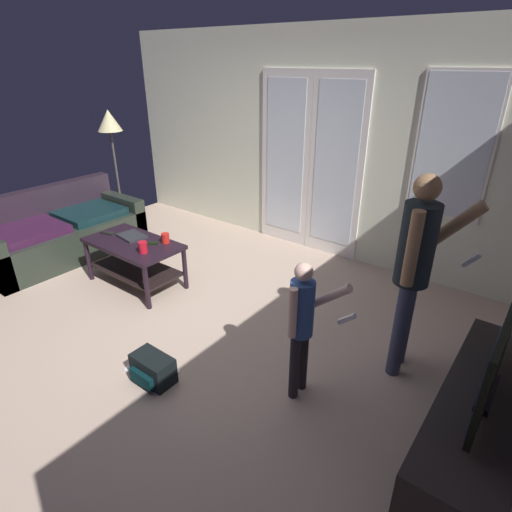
# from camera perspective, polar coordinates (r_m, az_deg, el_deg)

# --- Properties ---
(ground_plane) EXTENTS (5.90, 4.75, 0.02)m
(ground_plane) POSITION_cam_1_polar(r_m,az_deg,el_deg) (4.08, -11.31, -9.07)
(ground_plane) COLOR tan
(wall_back_with_doors) EXTENTS (5.90, 0.09, 2.67)m
(wall_back_with_doors) POSITION_cam_1_polar(r_m,az_deg,el_deg) (5.24, 7.67, 14.71)
(wall_back_with_doors) COLOR silver
(wall_back_with_doors) RESTS_ON ground_plane
(leather_couch) EXTENTS (0.91, 1.92, 0.82)m
(leather_couch) POSITION_cam_1_polar(r_m,az_deg,el_deg) (5.75, -25.37, 2.82)
(leather_couch) COLOR #262D25
(leather_couch) RESTS_ON ground_plane
(coffee_table) EXTENTS (1.07, 0.58, 0.51)m
(coffee_table) POSITION_cam_1_polar(r_m,az_deg,el_deg) (4.66, -16.44, 0.34)
(coffee_table) COLOR black
(coffee_table) RESTS_ON ground_plane
(tv_stand) EXTENTS (0.47, 1.68, 0.46)m
(tv_stand) POSITION_cam_1_polar(r_m,az_deg,el_deg) (3.08, 28.18, -19.72)
(tv_stand) COLOR black
(tv_stand) RESTS_ON ground_plane
(flat_screen_tv) EXTENTS (0.08, 1.07, 0.60)m
(flat_screen_tv) POSITION_cam_1_polar(r_m,az_deg,el_deg) (2.76, 30.49, -11.57)
(flat_screen_tv) COLOR black
(flat_screen_tv) RESTS_ON tv_stand
(person_adult) EXTENTS (0.52, 0.48, 1.60)m
(person_adult) POSITION_cam_1_polar(r_m,az_deg,el_deg) (3.18, 21.13, -0.73)
(person_adult) COLOR #3C405A
(person_adult) RESTS_ON ground_plane
(person_child) EXTENTS (0.43, 0.29, 1.08)m
(person_child) POSITION_cam_1_polar(r_m,az_deg,el_deg) (2.90, 6.43, -8.71)
(person_child) COLOR black
(person_child) RESTS_ON ground_plane
(floor_lamp) EXTENTS (0.33, 0.33, 1.65)m
(floor_lamp) POSITION_cam_1_polar(r_m,az_deg,el_deg) (6.30, -19.50, 16.41)
(floor_lamp) COLOR #362726
(floor_lamp) RESTS_ON ground_plane
(backpack) EXTENTS (0.34, 0.23, 0.22)m
(backpack) POSITION_cam_1_polar(r_m,az_deg,el_deg) (3.40, -14.08, -14.87)
(backpack) COLOR black
(backpack) RESTS_ON ground_plane
(loose_keyboard) EXTENTS (0.46, 0.27, 0.02)m
(loose_keyboard) POSITION_cam_1_polar(r_m,az_deg,el_deg) (3.54, -14.12, -15.07)
(loose_keyboard) COLOR white
(loose_keyboard) RESTS_ON ground_plane
(laptop_closed) EXTENTS (0.33, 0.26, 0.03)m
(laptop_closed) POSITION_cam_1_polar(r_m,az_deg,el_deg) (4.72, -16.73, 2.66)
(laptop_closed) COLOR #2A2B30
(laptop_closed) RESTS_ON coffee_table
(cup_near_edge) EXTENTS (0.08, 0.08, 0.10)m
(cup_near_edge) POSITION_cam_1_polar(r_m,az_deg,el_deg) (4.47, -12.38, 2.42)
(cup_near_edge) COLOR red
(cup_near_edge) RESTS_ON coffee_table
(cup_by_laptop) EXTENTS (0.09, 0.09, 0.12)m
(cup_by_laptop) POSITION_cam_1_polar(r_m,az_deg,el_deg) (4.29, -15.32, 1.17)
(cup_by_laptop) COLOR red
(cup_by_laptop) RESTS_ON coffee_table
(tv_remote_black) EXTENTS (0.16, 0.14, 0.02)m
(tv_remote_black) POSITION_cam_1_polar(r_m,az_deg,el_deg) (4.49, -14.44, 1.71)
(tv_remote_black) COLOR black
(tv_remote_black) RESTS_ON coffee_table
(dvd_remote_slim) EXTENTS (0.18, 0.09, 0.02)m
(dvd_remote_slim) POSITION_cam_1_polar(r_m,az_deg,el_deg) (4.90, -19.82, 3.00)
(dvd_remote_slim) COLOR black
(dvd_remote_slim) RESTS_ON coffee_table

